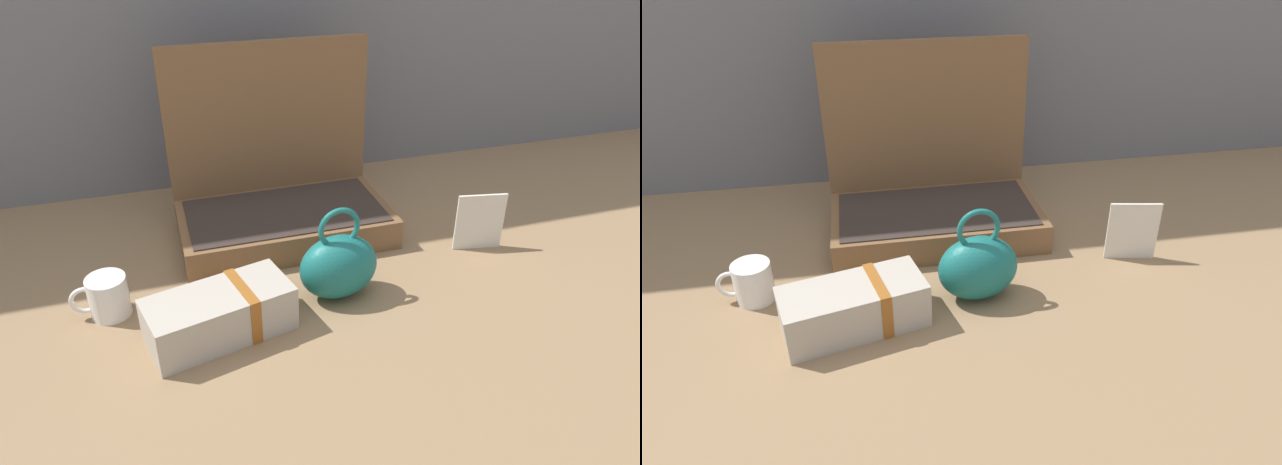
{
  "view_description": "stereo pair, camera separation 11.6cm",
  "coord_description": "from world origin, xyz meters",
  "views": [
    {
      "loc": [
        -0.32,
        -0.98,
        0.71
      ],
      "look_at": [
        -0.02,
        -0.02,
        0.12
      ],
      "focal_mm": 32.16,
      "sensor_mm": 36.0,
      "label": 1
    },
    {
      "loc": [
        -0.21,
        -1.01,
        0.71
      ],
      "look_at": [
        -0.02,
        -0.02,
        0.12
      ],
      "focal_mm": 32.16,
      "sensor_mm": 36.0,
      "label": 2
    }
  ],
  "objects": [
    {
      "name": "cream_toiletry_bag",
      "position": [
        -0.25,
        -0.12,
        0.05
      ],
      "size": [
        0.29,
        0.18,
        0.09
      ],
      "color": "#B2A899",
      "rests_on": "ground_plane"
    },
    {
      "name": "teal_pouch_handbag",
      "position": [
        0.0,
        -0.07,
        0.07
      ],
      "size": [
        0.17,
        0.12,
        0.2
      ],
      "color": "#196B66",
      "rests_on": "ground_plane"
    },
    {
      "name": "info_card_left",
      "position": [
        0.37,
        0.01,
        0.07
      ],
      "size": [
        0.11,
        0.03,
        0.14
      ],
      "primitive_type": "cube",
      "rotation": [
        0.0,
        0.0,
        -0.19
      ],
      "color": "silver",
      "rests_on": "ground_plane"
    },
    {
      "name": "open_suitcase",
      "position": [
        -0.05,
        0.24,
        0.1
      ],
      "size": [
        0.49,
        0.29,
        0.43
      ],
      "color": "brown",
      "rests_on": "ground_plane"
    },
    {
      "name": "ground_plane",
      "position": [
        0.0,
        0.0,
        0.0
      ],
      "size": [
        6.0,
        6.0,
        0.0
      ],
      "primitive_type": "plane",
      "color": "#8C6D4C"
    },
    {
      "name": "coffee_mug",
      "position": [
        -0.45,
        -0.0,
        0.04
      ],
      "size": [
        0.11,
        0.08,
        0.08
      ],
      "color": "white",
      "rests_on": "ground_plane"
    }
  ]
}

